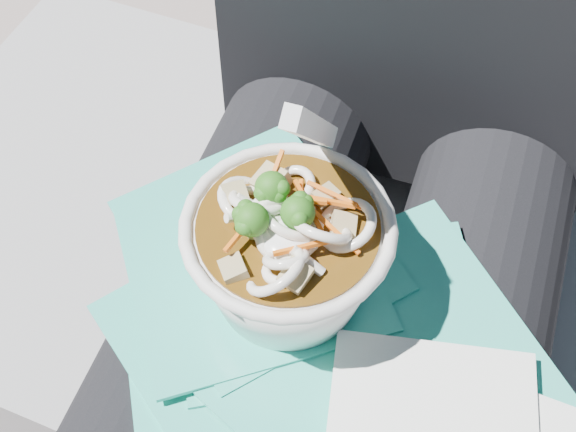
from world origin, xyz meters
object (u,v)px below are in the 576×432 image
(person_body, at_px, (355,263))
(plastic_bag, at_px, (313,328))
(stone_ledge, at_px, (350,373))
(udon_bowl, at_px, (288,249))
(lap, at_px, (321,374))

(person_body, height_order, plastic_bag, person_body)
(stone_ledge, distance_m, udon_bowl, 0.47)
(stone_ledge, relative_size, udon_bowl, 5.37)
(stone_ledge, bearing_deg, person_body, -90.00)
(plastic_bag, bearing_deg, udon_bowl, 141.20)
(stone_ledge, distance_m, lap, 0.34)
(lap, distance_m, person_body, 0.09)
(lap, height_order, person_body, person_body)
(stone_ledge, relative_size, lap, 2.08)
(plastic_bag, relative_size, udon_bowl, 2.03)
(udon_bowl, bearing_deg, plastic_bag, -38.80)
(stone_ledge, xyz_separation_m, plastic_bag, (-0.01, -0.16, 0.39))
(lap, xyz_separation_m, person_body, (0.00, 0.09, 0.02))
(stone_ledge, relative_size, plastic_bag, 2.65)
(lap, xyz_separation_m, udon_bowl, (-0.03, 0.02, 0.14))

